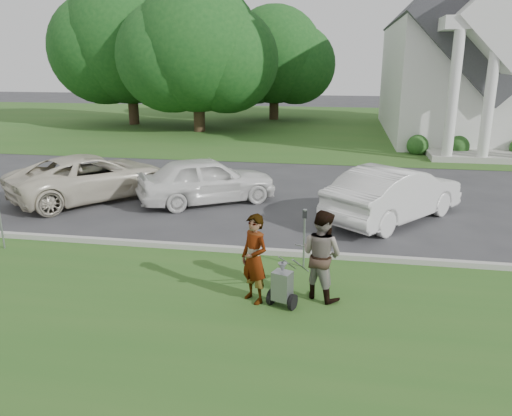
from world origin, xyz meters
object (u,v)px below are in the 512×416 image
(tree_left, at_px, (197,53))
(car_b, at_px, (207,180))
(person_left, at_px, (254,259))
(parking_meter_far, at_px, (0,215))
(car_a, at_px, (93,177))
(parking_meter_near, at_px, (304,231))
(person_right, at_px, (322,255))
(car_d, at_px, (394,193))
(church, at_px, (469,39))
(tree_far, at_px, (129,46))
(striping_cart, at_px, (282,287))
(tree_back, at_px, (274,59))

(tree_left, distance_m, car_b, 18.34)
(person_left, xyz_separation_m, parking_meter_far, (-6.88, 1.76, 0.02))
(car_b, bearing_deg, car_a, 61.20)
(parking_meter_near, bearing_deg, person_right, -72.70)
(parking_meter_far, distance_m, car_d, 10.96)
(church, xyz_separation_m, car_a, (-15.86, -18.37, -5.16))
(tree_far, distance_m, parking_meter_far, 26.65)
(car_a, bearing_deg, tree_left, -47.29)
(tree_left, xyz_separation_m, striping_cart, (8.66, -24.11, -4.68))
(car_b, bearing_deg, striping_cart, 174.57)
(car_a, bearing_deg, car_d, -145.19)
(striping_cart, distance_m, parking_meter_near, 2.08)
(person_right, bearing_deg, church, -74.19)
(parking_meter_near, xyz_separation_m, car_d, (2.38, 4.14, -0.07))
(church, relative_size, car_d, 4.79)
(tree_far, bearing_deg, tree_back, 26.56)
(tree_left, distance_m, parking_meter_far, 22.64)
(tree_back, height_order, parking_meter_far, tree_back)
(striping_cart, distance_m, person_right, 1.02)
(church, bearing_deg, car_d, -106.68)
(person_left, height_order, parking_meter_far, person_left)
(tree_left, height_order, car_a, tree_left)
(person_right, distance_m, car_b, 7.74)
(tree_back, relative_size, car_d, 1.91)
(parking_meter_far, bearing_deg, parking_meter_near, 0.88)
(person_right, relative_size, parking_meter_far, 1.26)
(striping_cart, height_order, car_a, car_a)
(striping_cart, height_order, car_d, car_d)
(parking_meter_near, distance_m, car_b, 6.26)
(parking_meter_near, bearing_deg, tree_left, 111.96)
(person_right, bearing_deg, parking_meter_far, 23.56)
(tree_far, xyz_separation_m, car_b, (11.21, -20.05, -4.90))
(church, xyz_separation_m, car_b, (-11.81, -18.18, -5.15))
(church, height_order, striping_cart, church)
(parking_meter_far, bearing_deg, church, 55.88)
(tree_far, xyz_separation_m, parking_meter_near, (14.91, -25.10, -4.79))
(tree_left, relative_size, person_left, 5.85)
(church, relative_size, car_a, 4.30)
(striping_cart, height_order, car_b, car_b)
(tree_back, xyz_separation_m, car_a, (-2.85, -25.24, -3.95))
(tree_left, bearing_deg, parking_meter_far, -86.92)
(parking_meter_far, height_order, car_b, car_b)
(striping_cart, bearing_deg, parking_meter_near, 102.94)
(tree_far, xyz_separation_m, car_d, (17.29, -20.96, -4.86))
(person_right, bearing_deg, tree_back, -47.35)
(tree_back, distance_m, car_b, 25.39)
(parking_meter_near, xyz_separation_m, car_a, (-7.76, 4.86, -0.12))
(person_left, relative_size, person_right, 0.98)
(person_left, distance_m, car_d, 6.82)
(person_right, relative_size, car_b, 0.40)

